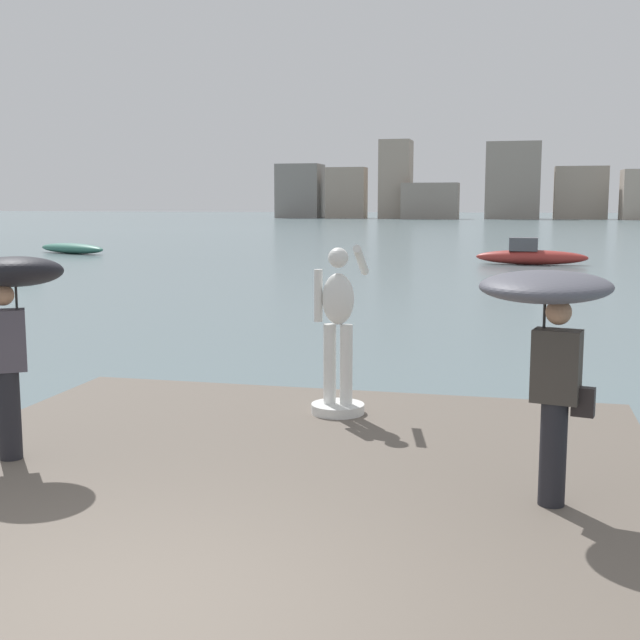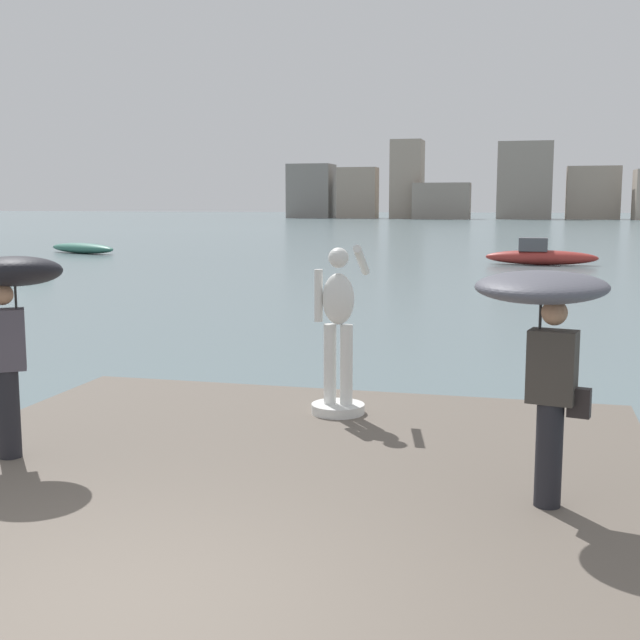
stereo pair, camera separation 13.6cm
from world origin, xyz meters
The scene contains 8 objects.
ground_plane centered at (0.00, 40.00, 0.00)m, with size 400.00×400.00×0.00m, color slate.
pier centered at (0.00, 1.67, 0.20)m, with size 7.25×9.33×0.40m, color #60564C.
statue_white_figure centered at (0.17, 5.09, 1.29)m, with size 0.64×0.88×2.02m.
onlooker_left centered at (-2.53, 2.67, 1.96)m, with size 1.27×1.28×2.04m.
onlooker_right centered at (2.47, 2.57, 1.96)m, with size 1.28×1.29×1.97m.
boat_near centered at (-22.56, 38.49, 0.29)m, with size 5.35×3.09×0.59m.
boat_mid centered at (2.80, 35.81, 0.43)m, with size 5.16×1.17×1.26m.
distant_skyline centered at (-2.80, 145.97, 5.40)m, with size 83.62×12.51×13.87m.
Camera 1 is at (2.21, -4.40, 2.91)m, focal length 46.66 mm.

